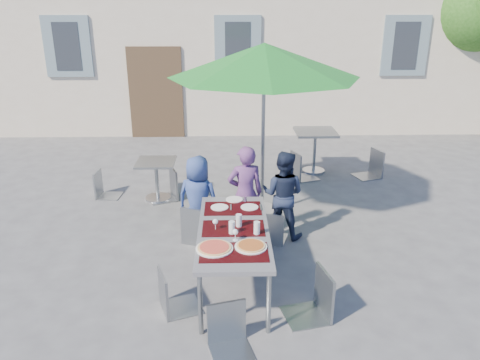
{
  "coord_description": "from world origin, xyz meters",
  "views": [
    {
      "loc": [
        -0.23,
        -3.98,
        3.14
      ],
      "look_at": [
        -0.09,
        1.69,
        1.0
      ],
      "focal_mm": 35.0,
      "sensor_mm": 36.0,
      "label": 1
    }
  ],
  "objects_px": {
    "child_1": "(245,194)",
    "chair_5": "(229,303)",
    "child_0": "(198,199)",
    "bg_chair_l_1": "(301,149)",
    "child_2": "(283,194)",
    "chair_1": "(248,212)",
    "dining_table": "(233,233)",
    "bg_chair_l_0": "(102,169)",
    "chair_0": "(199,202)",
    "pizza_near_right": "(251,246)",
    "cafe_table_0": "(157,175)",
    "chair_3": "(171,268)",
    "bg_chair_r_0": "(167,166)",
    "patio_umbrella": "(264,62)",
    "cafe_table_1": "(315,142)",
    "bg_chair_r_1": "(374,147)",
    "chair_2": "(271,208)",
    "pizza_near_left": "(214,248)",
    "chair_4": "(317,268)"
  },
  "relations": [
    {
      "from": "dining_table",
      "to": "chair_1",
      "type": "distance_m",
      "value": 1.03
    },
    {
      "from": "cafe_table_0",
      "to": "bg_chair_l_1",
      "type": "distance_m",
      "value": 2.75
    },
    {
      "from": "chair_2",
      "to": "cafe_table_1",
      "type": "xyz_separation_m",
      "value": [
        1.11,
        2.91,
        0.09
      ]
    },
    {
      "from": "chair_3",
      "to": "patio_umbrella",
      "type": "xyz_separation_m",
      "value": [
        1.14,
        2.45,
        1.85
      ]
    },
    {
      "from": "child_0",
      "to": "dining_table",
      "type": "bearing_deg",
      "value": 130.09
    },
    {
      "from": "pizza_near_left",
      "to": "chair_1",
      "type": "distance_m",
      "value": 1.55
    },
    {
      "from": "child_0",
      "to": "child_1",
      "type": "height_order",
      "value": "child_1"
    },
    {
      "from": "chair_5",
      "to": "dining_table",
      "type": "bearing_deg",
      "value": 87.09
    },
    {
      "from": "child_0",
      "to": "bg_chair_l_1",
      "type": "relative_size",
      "value": 1.24
    },
    {
      "from": "pizza_near_left",
      "to": "bg_chair_r_0",
      "type": "distance_m",
      "value": 3.29
    },
    {
      "from": "chair_3",
      "to": "chair_4",
      "type": "height_order",
      "value": "chair_4"
    },
    {
      "from": "pizza_near_left",
      "to": "pizza_near_right",
      "type": "bearing_deg",
      "value": 4.51
    },
    {
      "from": "cafe_table_1",
      "to": "chair_4",
      "type": "bearing_deg",
      "value": -99.7
    },
    {
      "from": "dining_table",
      "to": "cafe_table_0",
      "type": "bearing_deg",
      "value": 115.5
    },
    {
      "from": "pizza_near_right",
      "to": "bg_chair_l_0",
      "type": "xyz_separation_m",
      "value": [
        -2.39,
        3.25,
        -0.27
      ]
    },
    {
      "from": "pizza_near_right",
      "to": "chair_1",
      "type": "distance_m",
      "value": 1.47
    },
    {
      "from": "pizza_near_right",
      "to": "bg_chair_l_0",
      "type": "distance_m",
      "value": 4.04
    },
    {
      "from": "child_1",
      "to": "chair_0",
      "type": "xyz_separation_m",
      "value": [
        -0.63,
        -0.12,
        -0.06
      ]
    },
    {
      "from": "chair_1",
      "to": "bg_chair_l_0",
      "type": "relative_size",
      "value": 1.0
    },
    {
      "from": "chair_5",
      "to": "patio_umbrella",
      "type": "xyz_separation_m",
      "value": [
        0.52,
        3.07,
        1.86
      ]
    },
    {
      "from": "chair_1",
      "to": "bg_chair_r_0",
      "type": "distance_m",
      "value": 2.14
    },
    {
      "from": "chair_1",
      "to": "cafe_table_1",
      "type": "distance_m",
      "value": 3.31
    },
    {
      "from": "chair_4",
      "to": "chair_5",
      "type": "height_order",
      "value": "chair_4"
    },
    {
      "from": "pizza_near_right",
      "to": "chair_0",
      "type": "distance_m",
      "value": 1.66
    },
    {
      "from": "chair_4",
      "to": "dining_table",
      "type": "bearing_deg",
      "value": 145.25
    },
    {
      "from": "patio_umbrella",
      "to": "chair_0",
      "type": "bearing_deg",
      "value": -135.39
    },
    {
      "from": "chair_4",
      "to": "chair_3",
      "type": "bearing_deg",
      "value": 175.18
    },
    {
      "from": "cafe_table_0",
      "to": "child_1",
      "type": "bearing_deg",
      "value": -45.33
    },
    {
      "from": "pizza_near_right",
      "to": "cafe_table_1",
      "type": "xyz_separation_m",
      "value": [
        1.46,
        4.42,
        -0.16
      ]
    },
    {
      "from": "child_1",
      "to": "bg_chair_l_1",
      "type": "distance_m",
      "value": 2.64
    },
    {
      "from": "chair_0",
      "to": "chair_2",
      "type": "height_order",
      "value": "chair_0"
    },
    {
      "from": "child_1",
      "to": "cafe_table_1",
      "type": "xyz_separation_m",
      "value": [
        1.46,
        2.78,
        -0.08
      ]
    },
    {
      "from": "child_1",
      "to": "chair_5",
      "type": "relative_size",
      "value": 1.56
    },
    {
      "from": "child_0",
      "to": "cafe_table_0",
      "type": "relative_size",
      "value": 1.81
    },
    {
      "from": "child_0",
      "to": "chair_5",
      "type": "relative_size",
      "value": 1.4
    },
    {
      "from": "child_0",
      "to": "chair_1",
      "type": "xyz_separation_m",
      "value": [
        0.68,
        -0.19,
        -0.11
      ]
    },
    {
      "from": "child_1",
      "to": "chair_2",
      "type": "bearing_deg",
      "value": 150.25
    },
    {
      "from": "chair_3",
      "to": "bg_chair_r_1",
      "type": "height_order",
      "value": "bg_chair_r_1"
    },
    {
      "from": "child_1",
      "to": "bg_chair_r_0",
      "type": "relative_size",
      "value": 1.38
    },
    {
      "from": "dining_table",
      "to": "child_2",
      "type": "relative_size",
      "value": 1.46
    },
    {
      "from": "pizza_near_left",
      "to": "child_2",
      "type": "relative_size",
      "value": 0.31
    },
    {
      "from": "chair_3",
      "to": "cafe_table_1",
      "type": "bearing_deg",
      "value": 62.55
    },
    {
      "from": "child_1",
      "to": "chair_3",
      "type": "bearing_deg",
      "value": 53.98
    },
    {
      "from": "chair_0",
      "to": "chair_1",
      "type": "xyz_separation_m",
      "value": [
        0.66,
        -0.08,
        -0.12
      ]
    },
    {
      "from": "chair_5",
      "to": "patio_umbrella",
      "type": "bearing_deg",
      "value": 80.32
    },
    {
      "from": "cafe_table_1",
      "to": "dining_table",
      "type": "bearing_deg",
      "value": -112.4
    },
    {
      "from": "child_2",
      "to": "chair_1",
      "type": "height_order",
      "value": "child_2"
    },
    {
      "from": "child_2",
      "to": "dining_table",
      "type": "bearing_deg",
      "value": 83.33
    },
    {
      "from": "child_2",
      "to": "chair_0",
      "type": "distance_m",
      "value": 1.18
    },
    {
      "from": "chair_4",
      "to": "child_0",
      "type": "bearing_deg",
      "value": 126.88
    }
  ]
}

